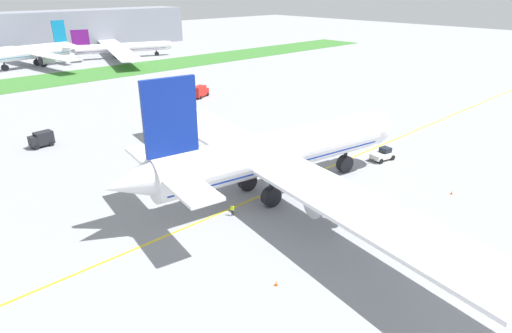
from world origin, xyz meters
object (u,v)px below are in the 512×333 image
(service_truck_fuel_bowser, at_px, (200,91))
(parked_airliner_far_centre, at_px, (33,52))
(ground_crew_marshaller_front, at_px, (232,209))
(ground_crew_wingwalker_starboard, at_px, (306,164))
(parked_airliner_far_right, at_px, (120,48))
(service_truck_catering_van, at_px, (41,139))
(traffic_cone_near_nose, at_px, (452,192))
(ground_crew_wingwalker_port, at_px, (237,170))
(traffic_cone_port_wing, at_px, (276,283))
(pushback_tug, at_px, (383,154))
(airliner_foreground, at_px, (273,153))

(service_truck_fuel_bowser, xyz_separation_m, parked_airliner_far_centre, (-17.69, 83.04, 3.90))
(ground_crew_marshaller_front, relative_size, ground_crew_wingwalker_starboard, 1.04)
(ground_crew_wingwalker_starboard, xyz_separation_m, parked_airliner_far_right, (34.42, 136.14, 3.24))
(service_truck_catering_van, bearing_deg, traffic_cone_near_nose, -59.16)
(parked_airliner_far_right, bearing_deg, service_truck_fuel_bowser, -101.86)
(ground_crew_wingwalker_starboard, height_order, parked_airliner_far_centre, parked_airliner_far_centre)
(ground_crew_wingwalker_port, height_order, traffic_cone_port_wing, ground_crew_wingwalker_port)
(ground_crew_wingwalker_port, relative_size, ground_crew_wingwalker_starboard, 1.12)
(pushback_tug, distance_m, ground_crew_wingwalker_starboard, 15.03)
(service_truck_catering_van, relative_size, parked_airliner_far_centre, 0.08)
(ground_crew_wingwalker_port, xyz_separation_m, service_truck_fuel_bowser, (27.97, 48.59, 0.64))
(ground_crew_wingwalker_port, relative_size, ground_crew_marshaller_front, 1.08)
(parked_airliner_far_centre, bearing_deg, ground_crew_marshaller_front, -97.77)
(ground_crew_wingwalker_starboard, distance_m, parked_airliner_far_centre, 137.49)
(airliner_foreground, distance_m, parked_airliner_far_right, 146.12)
(traffic_cone_port_wing, xyz_separation_m, service_truck_catering_van, (-3.38, 61.22, 1.30))
(pushback_tug, height_order, ground_crew_wingwalker_port, pushback_tug)
(parked_airliner_far_centre, bearing_deg, pushback_tug, -84.48)
(ground_crew_wingwalker_starboard, distance_m, parked_airliner_far_right, 140.46)
(ground_crew_wingwalker_port, xyz_separation_m, parked_airliner_far_right, (45.14, 130.36, 3.13))
(traffic_cone_near_nose, bearing_deg, parked_airliner_far_centre, 93.36)
(ground_crew_wingwalker_starboard, distance_m, traffic_cone_near_nose, 23.28)
(pushback_tug, xyz_separation_m, service_truck_catering_van, (-42.87, 49.25, 0.55))
(service_truck_fuel_bowser, relative_size, parked_airliner_far_right, 0.09)
(ground_crew_wingwalker_starboard, bearing_deg, service_truck_catering_van, 124.60)
(ground_crew_wingwalker_starboard, height_order, traffic_cone_near_nose, ground_crew_wingwalker_starboard)
(traffic_cone_near_nose, relative_size, service_truck_fuel_bowser, 0.09)
(airliner_foreground, bearing_deg, service_truck_fuel_bowser, 63.77)
(ground_crew_marshaller_front, height_order, service_truck_catering_van, service_truck_catering_van)
(pushback_tug, xyz_separation_m, parked_airliner_far_right, (20.95, 142.79, 3.17))
(ground_crew_wingwalker_port, bearing_deg, ground_crew_marshaller_front, -132.91)
(service_truck_catering_van, distance_m, parked_airliner_far_centre, 99.21)
(airliner_foreground, distance_m, ground_crew_wingwalker_port, 10.14)
(parked_airliner_far_centre, bearing_deg, parked_airliner_far_right, -2.09)
(ground_crew_marshaller_front, distance_m, service_truck_catering_van, 47.51)
(airliner_foreground, height_order, service_truck_catering_van, airliner_foreground)
(airliner_foreground, xyz_separation_m, traffic_cone_port_wing, (-15.12, -15.85, -6.27))
(ground_crew_marshaller_front, distance_m, parked_airliner_far_right, 150.19)
(traffic_cone_port_wing, bearing_deg, parked_airliner_far_right, 68.67)
(airliner_foreground, relative_size, ground_crew_marshaller_front, 45.93)
(airliner_foreground, relative_size, parked_airliner_far_right, 1.03)
(pushback_tug, height_order, ground_crew_wingwalker_starboard, pushback_tug)
(pushback_tug, height_order, service_truck_catering_van, service_truck_catering_van)
(ground_crew_wingwalker_port, distance_m, service_truck_fuel_bowser, 56.07)
(ground_crew_wingwalker_starboard, relative_size, parked_airliner_far_centre, 0.03)
(airliner_foreground, height_order, ground_crew_wingwalker_starboard, airliner_foreground)
(ground_crew_marshaller_front, xyz_separation_m, service_truck_fuel_bowser, (36.98, 58.28, 0.71))
(traffic_cone_near_nose, distance_m, service_truck_catering_van, 74.68)
(pushback_tug, xyz_separation_m, parked_airliner_far_centre, (-13.91, 144.06, 4.57))
(service_truck_fuel_bowser, height_order, parked_airliner_far_centre, parked_airliner_far_centre)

